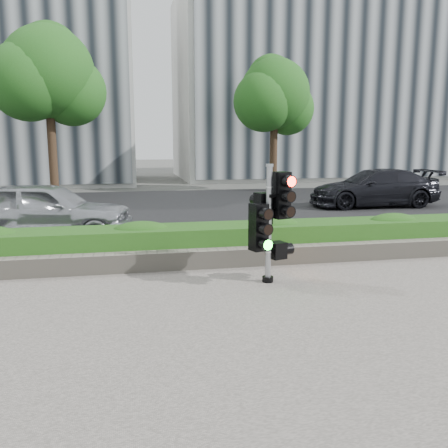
{
  "coord_description": "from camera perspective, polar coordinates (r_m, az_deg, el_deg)",
  "views": [
    {
      "loc": [
        -1.4,
        -6.66,
        2.36
      ],
      "look_at": [
        0.06,
        0.6,
        1.08
      ],
      "focal_mm": 38.0,
      "sensor_mm": 36.0,
      "label": 1
    }
  ],
  "objects": [
    {
      "name": "traffic_signal",
      "position": [
        7.89,
        5.45,
        0.79
      ],
      "size": [
        0.72,
        0.61,
        1.98
      ],
      "rotation": [
        0.0,
        0.0,
        0.3
      ],
      "color": "black",
      "rests_on": "sidewalk"
    },
    {
      "name": "hedge",
      "position": [
        9.52,
        -2.66,
        -2.23
      ],
      "size": [
        12.0,
        1.0,
        0.68
      ],
      "primitive_type": "cube",
      "color": "#3E902C",
      "rests_on": "sidewalk"
    },
    {
      "name": "road",
      "position": [
        16.88,
        -6.51,
        1.76
      ],
      "size": [
        60.0,
        13.0,
        0.02
      ],
      "primitive_type": "cube",
      "color": "black",
      "rests_on": "ground"
    },
    {
      "name": "tree_left",
      "position": [
        21.61,
        -20.44,
        16.37
      ],
      "size": [
        4.61,
        4.03,
        7.34
      ],
      "color": "black",
      "rests_on": "ground"
    },
    {
      "name": "ground",
      "position": [
        7.2,
        0.5,
        -9.28
      ],
      "size": [
        120.0,
        120.0,
        0.0
      ],
      "primitive_type": "plane",
      "color": "#51514C",
      "rests_on": "ground"
    },
    {
      "name": "car_dark",
      "position": [
        18.28,
        17.57,
        4.18
      ],
      "size": [
        4.76,
        2.01,
        1.37
      ],
      "primitive_type": "imported",
      "rotation": [
        0.0,
        0.0,
        -1.59
      ],
      "color": "black",
      "rests_on": "road"
    },
    {
      "name": "tree_right",
      "position": [
        23.35,
        6.02,
        14.98
      ],
      "size": [
        4.1,
        3.58,
        6.53
      ],
      "color": "black",
      "rests_on": "ground"
    },
    {
      "name": "car_silver",
      "position": [
        12.32,
        -20.65,
        1.58
      ],
      "size": [
        4.35,
        2.28,
        1.41
      ],
      "primitive_type": "imported",
      "rotation": [
        0.0,
        0.0,
        1.42
      ],
      "color": "#B3B5BB",
      "rests_on": "road"
    },
    {
      "name": "building_right",
      "position": [
        34.2,
        10.34,
        15.78
      ],
      "size": [
        18.0,
        10.0,
        12.0
      ],
      "primitive_type": "cube",
      "color": "#B7B7B2",
      "rests_on": "ground"
    },
    {
      "name": "sidewalk",
      "position": [
        4.97,
        6.76,
        -18.33
      ],
      "size": [
        16.0,
        11.0,
        0.03
      ],
      "primitive_type": "cube",
      "color": "#9E9389",
      "rests_on": "ground"
    },
    {
      "name": "stone_wall",
      "position": [
        8.94,
        -2.02,
        -4.15
      ],
      "size": [
        12.0,
        0.32,
        0.34
      ],
      "primitive_type": "cube",
      "color": "gray",
      "rests_on": "sidewalk"
    },
    {
      "name": "curb",
      "position": [
        10.17,
        -3.16,
        -3.25
      ],
      "size": [
        60.0,
        0.25,
        0.12
      ],
      "primitive_type": "cube",
      "color": "gray",
      "rests_on": "ground"
    }
  ]
}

